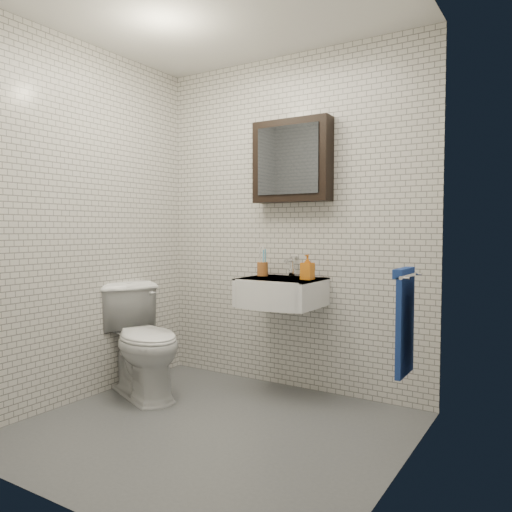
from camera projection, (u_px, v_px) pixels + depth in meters
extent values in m
cube|color=#52555A|center=(211.00, 429.00, 2.98)|extent=(2.20, 2.00, 0.01)
cube|color=silver|center=(290.00, 223.00, 3.76)|extent=(2.20, 0.02, 2.50)
cube|color=silver|center=(64.00, 217.00, 2.07)|extent=(2.20, 0.02, 2.50)
cube|color=silver|center=(85.00, 222.00, 3.49)|extent=(0.02, 2.00, 2.50)
cube|color=silver|center=(398.00, 218.00, 2.33)|extent=(0.02, 2.00, 2.50)
cube|color=white|center=(209.00, 2.00, 2.85)|extent=(2.20, 2.00, 0.02)
cube|color=white|center=(282.00, 292.00, 3.57)|extent=(0.55, 0.45, 0.20)
cylinder|color=silver|center=(283.00, 280.00, 3.58)|extent=(0.31, 0.31, 0.02)
cylinder|color=silver|center=(283.00, 279.00, 3.58)|extent=(0.04, 0.04, 0.01)
cube|color=white|center=(282.00, 279.00, 3.57)|extent=(0.55, 0.45, 0.01)
cylinder|color=silver|center=(292.00, 272.00, 3.70)|extent=(0.06, 0.06, 0.06)
cylinder|color=silver|center=(292.00, 264.00, 3.70)|extent=(0.03, 0.03, 0.08)
cylinder|color=silver|center=(289.00, 261.00, 3.65)|extent=(0.02, 0.12, 0.02)
cube|color=silver|center=(294.00, 257.00, 3.72)|extent=(0.02, 0.09, 0.01)
cube|color=black|center=(292.00, 161.00, 3.65)|extent=(0.60, 0.14, 0.60)
cube|color=#3F444C|center=(287.00, 160.00, 3.59)|extent=(0.49, 0.01, 0.49)
cylinder|color=silver|center=(409.00, 276.00, 2.67)|extent=(0.02, 0.30, 0.02)
cylinder|color=silver|center=(418.00, 274.00, 2.77)|extent=(0.04, 0.02, 0.02)
cylinder|color=silver|center=(406.00, 278.00, 2.55)|extent=(0.04, 0.02, 0.02)
cube|color=#215599|center=(405.00, 325.00, 2.69)|extent=(0.03, 0.26, 0.54)
cube|color=#215599|center=(404.00, 273.00, 2.68)|extent=(0.05, 0.26, 0.05)
cylinder|color=#A15B28|center=(263.00, 269.00, 3.75)|extent=(0.08, 0.08, 0.10)
cylinder|color=white|center=(260.00, 260.00, 3.75)|extent=(0.02, 0.03, 0.20)
cylinder|color=#3E9DC9|center=(263.00, 262.00, 3.74)|extent=(0.02, 0.02, 0.18)
cylinder|color=white|center=(263.00, 259.00, 3.77)|extent=(0.02, 0.04, 0.21)
cylinder|color=#3E9DC9|center=(265.00, 261.00, 3.75)|extent=(0.03, 0.04, 0.18)
imported|color=orange|center=(307.00, 267.00, 3.46)|extent=(0.08, 0.08, 0.17)
imported|color=white|center=(143.00, 340.00, 3.59)|extent=(0.89, 0.71, 0.80)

